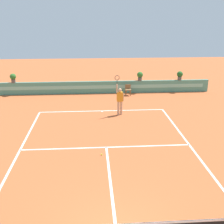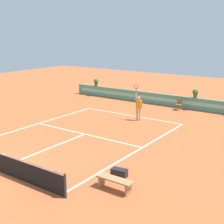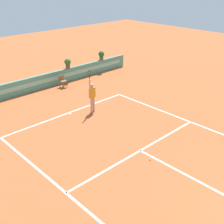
% 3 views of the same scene
% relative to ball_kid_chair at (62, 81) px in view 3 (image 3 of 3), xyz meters
% --- Properties ---
extents(ground_plane, '(60.00, 60.00, 0.00)m').
position_rel_ball_kid_chair_xyz_m(ground_plane, '(-2.22, -9.66, -0.48)').
color(ground_plane, '#B2562D').
extents(court_lines, '(8.32, 11.94, 0.01)m').
position_rel_ball_kid_chair_xyz_m(court_lines, '(-2.22, -8.94, -0.47)').
color(court_lines, white).
rests_on(court_lines, ground).
extents(back_wall_barrier, '(18.00, 0.21, 1.00)m').
position_rel_ball_kid_chair_xyz_m(back_wall_barrier, '(-2.22, 0.73, 0.02)').
color(back_wall_barrier, '#4C8E7A').
rests_on(back_wall_barrier, ground).
extents(ball_kid_chair, '(0.44, 0.44, 0.85)m').
position_rel_ball_kid_chair_xyz_m(ball_kid_chair, '(0.00, 0.00, 0.00)').
color(ball_kid_chair, brown).
rests_on(ball_kid_chair, ground).
extents(tennis_player, '(0.60, 0.31, 2.58)m').
position_rel_ball_kid_chair_xyz_m(tennis_player, '(-1.11, -4.60, 0.57)').
color(tennis_player, tan).
rests_on(tennis_player, ground).
extents(tennis_ball_near_baseline, '(0.07, 0.07, 0.07)m').
position_rel_ball_kid_chair_xyz_m(tennis_ball_near_baseline, '(-2.48, -10.04, -0.44)').
color(tennis_ball_near_baseline, '#CCE033').
rests_on(tennis_ball_near_baseline, ground).
extents(potted_plant_far_right, '(0.48, 0.48, 0.72)m').
position_rel_ball_kid_chair_xyz_m(potted_plant_far_right, '(4.35, 0.73, 0.93)').
color(potted_plant_far_right, '#514C47').
rests_on(potted_plant_far_right, back_wall_barrier).
extents(potted_plant_right, '(0.48, 0.48, 0.72)m').
position_rel_ball_kid_chair_xyz_m(potted_plant_right, '(1.05, 0.73, 0.93)').
color(potted_plant_right, '#514C47').
rests_on(potted_plant_right, back_wall_barrier).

